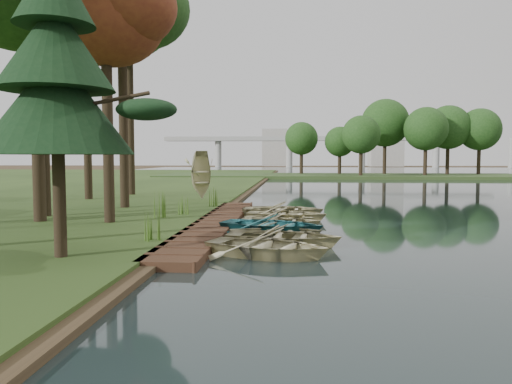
# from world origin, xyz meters

# --- Properties ---
(ground) EXTENTS (300.00, 300.00, 0.00)m
(ground) POSITION_xyz_m (0.00, 0.00, 0.00)
(ground) COLOR #3D2F1D
(boardwalk) EXTENTS (1.60, 16.00, 0.30)m
(boardwalk) POSITION_xyz_m (-1.60, 0.00, 0.15)
(boardwalk) COLOR #3B2417
(boardwalk) RESTS_ON ground
(peninsula) EXTENTS (50.00, 14.00, 0.45)m
(peninsula) POSITION_xyz_m (8.00, 50.00, 0.23)
(peninsula) COLOR #2F451E
(peninsula) RESTS_ON ground
(far_trees) EXTENTS (45.60, 5.60, 8.80)m
(far_trees) POSITION_xyz_m (4.67, 50.00, 6.43)
(far_trees) COLOR black
(far_trees) RESTS_ON peninsula
(bridge) EXTENTS (95.90, 4.00, 8.60)m
(bridge) POSITION_xyz_m (12.31, 120.00, 7.08)
(bridge) COLOR #A5A5A0
(bridge) RESTS_ON ground
(building_a) EXTENTS (10.00, 8.00, 18.00)m
(building_a) POSITION_xyz_m (30.00, 140.00, 9.00)
(building_a) COLOR #A5A5A0
(building_a) RESTS_ON ground
(building_b) EXTENTS (8.00, 8.00, 12.00)m
(building_b) POSITION_xyz_m (-5.00, 145.00, 6.00)
(building_b) COLOR #A5A5A0
(building_b) RESTS_ON ground
(rowboat_0) EXTENTS (4.22, 3.60, 0.74)m
(rowboat_0) POSITION_xyz_m (0.81, -5.89, 0.42)
(rowboat_0) COLOR #C2BA8C
(rowboat_0) RESTS_ON water
(rowboat_1) EXTENTS (3.95, 3.09, 0.75)m
(rowboat_1) POSITION_xyz_m (1.23, -4.26, 0.42)
(rowboat_1) COLOR #C2BA8C
(rowboat_1) RESTS_ON water
(rowboat_2) EXTENTS (3.47, 2.71, 0.66)m
(rowboat_2) POSITION_xyz_m (0.94, -3.03, 0.38)
(rowboat_2) COLOR #C2BA8C
(rowboat_2) RESTS_ON water
(rowboat_3) EXTENTS (4.42, 3.69, 0.79)m
(rowboat_3) POSITION_xyz_m (0.75, -1.72, 0.44)
(rowboat_3) COLOR #2B7379
(rowboat_3) RESTS_ON water
(rowboat_4) EXTENTS (3.32, 2.46, 0.66)m
(rowboat_4) POSITION_xyz_m (1.00, -0.18, 0.38)
(rowboat_4) COLOR #C2BA8C
(rowboat_4) RESTS_ON water
(rowboat_5) EXTENTS (3.06, 2.25, 0.62)m
(rowboat_5) POSITION_xyz_m (0.91, 0.93, 0.36)
(rowboat_5) COLOR #C2BA8C
(rowboat_5) RESTS_ON water
(rowboat_6) EXTENTS (3.82, 2.97, 0.72)m
(rowboat_6) POSITION_xyz_m (1.21, 1.96, 0.41)
(rowboat_6) COLOR #C2BA8C
(rowboat_6) RESTS_ON water
(rowboat_7) EXTENTS (3.88, 2.84, 0.78)m
(rowboat_7) POSITION_xyz_m (1.03, 3.51, 0.44)
(rowboat_7) COLOR #C2BA8C
(rowboat_7) RESTS_ON water
(rowboat_8) EXTENTS (3.39, 2.54, 0.67)m
(rowboat_8) POSITION_xyz_m (1.05, 4.68, 0.38)
(rowboat_8) COLOR #C2BA8C
(rowboat_8) RESTS_ON water
(stored_rowboat) EXTENTS (3.57, 3.54, 0.61)m
(stored_rowboat) POSITION_xyz_m (-4.10, 10.03, 0.60)
(stored_rowboat) COLOR #C2BA8C
(stored_rowboat) RESTS_ON bank
(tree_2) EXTENTS (4.18, 4.18, 10.38)m
(tree_2) POSITION_xyz_m (-5.69, -0.78, 8.80)
(tree_2) COLOR black
(tree_2) RESTS_ON bank
(tree_5) EXTENTS (5.59, 5.59, 13.97)m
(tree_5) POSITION_xyz_m (-11.01, 9.76, 11.79)
(tree_5) COLOR black
(tree_5) RESTS_ON bank
(tree_6) EXTENTS (4.35, 4.35, 13.53)m
(tree_6) POSITION_xyz_m (-9.60, 13.60, 11.77)
(tree_6) COLOR black
(tree_6) RESTS_ON bank
(pine_tree) EXTENTS (3.80, 3.80, 7.72)m
(pine_tree) POSITION_xyz_m (-4.42, -7.51, 4.97)
(pine_tree) COLOR black
(pine_tree) RESTS_ON bank
(reeds_0) EXTENTS (0.60, 0.60, 0.91)m
(reeds_0) POSITION_xyz_m (-2.77, -4.97, 0.75)
(reeds_0) COLOR #3F661E
(reeds_0) RESTS_ON bank
(reeds_1) EXTENTS (0.60, 0.60, 1.05)m
(reeds_1) POSITION_xyz_m (-4.03, 0.72, 0.83)
(reeds_1) COLOR #3F661E
(reeds_1) RESTS_ON bank
(reeds_2) EXTENTS (0.60, 0.60, 0.88)m
(reeds_2) POSITION_xyz_m (-3.36, 2.15, 0.74)
(reeds_2) COLOR #3F661E
(reeds_2) RESTS_ON bank
(reeds_3) EXTENTS (0.60, 0.60, 0.92)m
(reeds_3) POSITION_xyz_m (-2.60, 6.00, 0.76)
(reeds_3) COLOR #3F661E
(reeds_3) RESTS_ON bank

